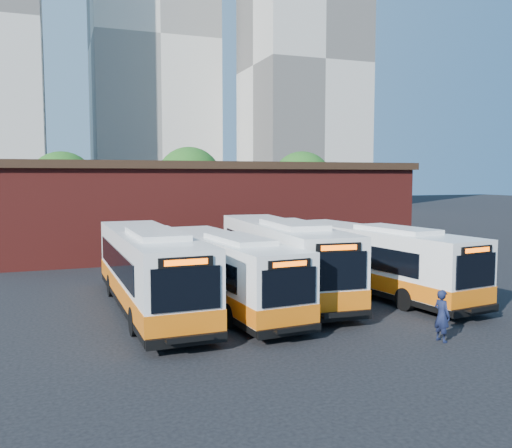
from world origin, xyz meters
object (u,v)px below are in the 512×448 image
object	(u,v)px
bus_east	(375,262)
transit_worker	(442,316)
bus_midwest	(226,273)
bus_west	(150,273)
bus_mideast	(281,260)

from	to	relation	value
bus_east	transit_worker	size ratio (longest dim) A/B	6.93
bus_east	transit_worker	world-z (taller)	bus_east
bus_east	transit_worker	bearing A→B (deg)	-113.46
bus_midwest	bus_east	bearing A→B (deg)	-3.52
bus_west	bus_midwest	distance (m)	3.14
bus_mideast	bus_east	bearing A→B (deg)	-15.44
bus_mideast	bus_midwest	bearing A→B (deg)	-149.52
bus_east	bus_mideast	bearing A→B (deg)	153.09
transit_worker	bus_midwest	bearing A→B (deg)	30.48
bus_midwest	transit_worker	xyz separation A→B (m)	(5.28, -6.98, -0.54)
bus_west	transit_worker	size ratio (longest dim) A/B	7.25
bus_midwest	bus_mideast	bearing A→B (deg)	21.96
bus_west	bus_east	bearing A→B (deg)	-3.54
bus_west	transit_worker	distance (m)	11.27
bus_west	bus_midwest	bearing A→B (deg)	-11.53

